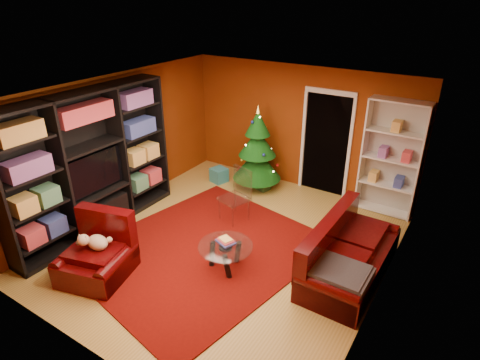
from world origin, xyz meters
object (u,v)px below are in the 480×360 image
Objects in this scene: gift_box_teal at (219,175)px; white_bookshelf at (391,159)px; gift_box_red at (243,173)px; coffee_table at (226,257)px; dog at (98,242)px; rug at (202,250)px; gift_box_green at (263,184)px; media_unit at (91,164)px; armchair at (95,255)px; christmas_tree at (257,149)px; sofa at (352,250)px; acrylic_chair at (234,199)px.

white_bookshelf is (3.47, 0.64, 0.94)m from gift_box_teal.
coffee_table reaches higher than gift_box_red.
dog reaches higher than gift_box_teal.
rug is 14.92× the size of gift_box_green.
media_unit is 1.70m from armchair.
armchair reaches higher than rug.
christmas_tree is 0.80m from gift_box_green.
dog is at bearing 123.51° from sofa.
armchair is at bearing -41.75° from media_unit.
gift_box_teal is (-1.28, 2.32, 0.15)m from rug.
acrylic_chair is (0.85, -1.67, 0.35)m from gift_box_red.
armchair is (-0.93, -1.36, 0.39)m from rug.
gift_box_teal is 0.80× the size of dog.
gift_box_teal is at bearing -129.37° from gift_box_red.
coffee_table reaches higher than rug.
christmas_tree is 4.63× the size of dog.
white_bookshelf is 5.66× the size of dog.
sofa is at bearing 28.19° from coffee_table.
gift_box_red is 3.80m from sofa.
acrylic_chair reaches higher than gift_box_teal.
acrylic_chair is (1.21, -1.23, 0.30)m from gift_box_teal.
white_bookshelf reaches higher than dog.
gift_box_red is at bearing 75.43° from dog.
armchair is (1.09, -0.98, -0.85)m from media_unit.
armchair is (-0.01, -4.13, 0.28)m from gift_box_red.
media_unit is at bearing -126.29° from acrylic_chair.
sofa reaches higher than rug.
gift_box_red is 0.25× the size of acrylic_chair.
sofa is at bearing -86.99° from white_bookshelf.
media_unit is 2.57m from acrylic_chair.
gift_box_red is 0.23× the size of armchair.
media_unit reaches higher than acrylic_chair.
rug is 1.75× the size of sofa.
christmas_tree is at bearing 67.67° from armchair.
white_bookshelf is at bearing 2.94° from sofa.
rug is 3.93× the size of acrylic_chair.
dog is 0.19× the size of sofa.
media_unit is 10.17× the size of gift_box_teal.
acrylic_chair reaches higher than sofa.
sofa is 2.25× the size of acrylic_chair.
gift_box_teal is 0.14× the size of white_bookshelf.
coffee_table is (1.53, 1.19, -0.17)m from armchair.
rug is at bearing -71.49° from gift_box_red.
dog is at bearing -97.01° from christmas_tree.
gift_box_green is 0.72m from gift_box_red.
dog is (-0.90, -1.30, 0.58)m from rug.
christmas_tree reaches higher than coffee_table.
sofa is 2.45× the size of coffee_table.
christmas_tree is 0.82× the size of white_bookshelf.
rug is 9.08× the size of dog.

